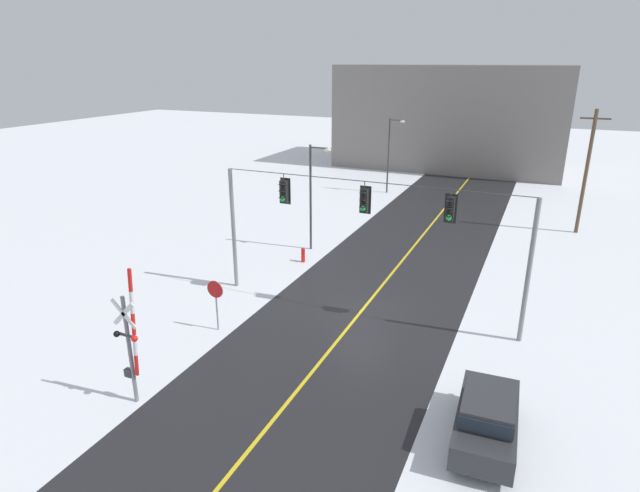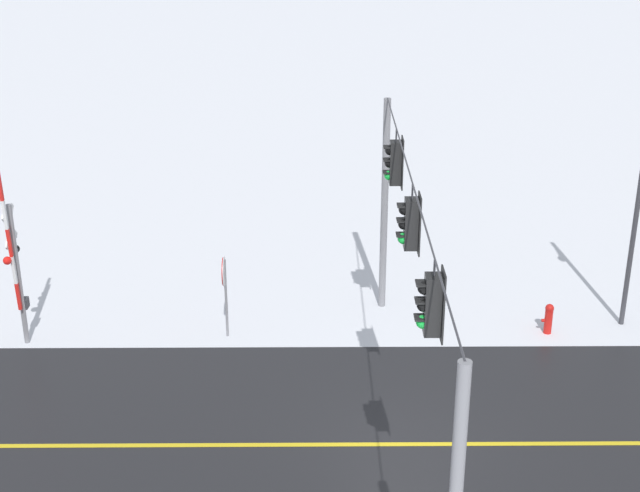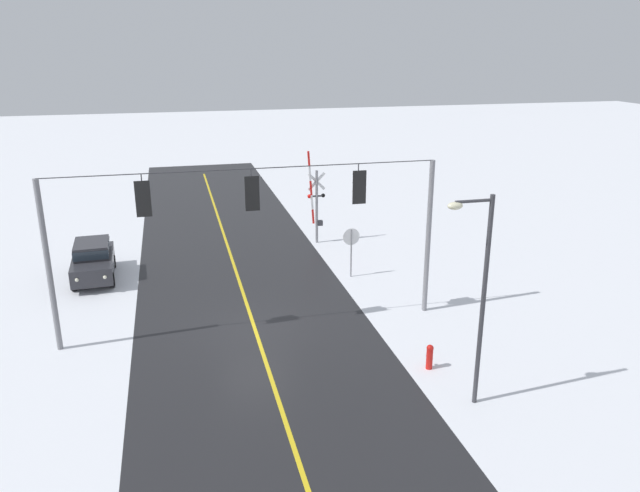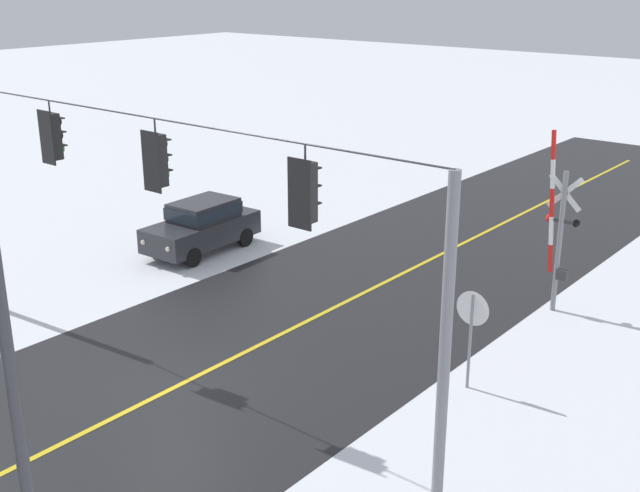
% 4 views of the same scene
% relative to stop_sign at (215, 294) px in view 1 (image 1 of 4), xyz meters
% --- Properties ---
extents(ground_plane, '(160.00, 160.00, 0.00)m').
position_rel_stop_sign_xyz_m(ground_plane, '(5.16, 4.39, -1.71)').
color(ground_plane, white).
extents(road_asphalt, '(9.00, 80.00, 0.01)m').
position_rel_stop_sign_xyz_m(road_asphalt, '(5.16, 10.39, -1.71)').
color(road_asphalt, black).
rests_on(road_asphalt, ground).
extents(lane_centre_line, '(0.14, 72.00, 0.01)m').
position_rel_stop_sign_xyz_m(lane_centre_line, '(5.16, 10.39, -1.70)').
color(lane_centre_line, gold).
rests_on(lane_centre_line, ground).
extents(signal_span, '(14.20, 0.47, 6.22)m').
position_rel_stop_sign_xyz_m(signal_span, '(5.09, 4.38, 2.56)').
color(signal_span, gray).
rests_on(signal_span, ground).
extents(stop_sign, '(0.80, 0.09, 2.35)m').
position_rel_stop_sign_xyz_m(stop_sign, '(0.00, 0.00, 0.00)').
color(stop_sign, gray).
rests_on(stop_sign, ground).
extents(railroad_crossing, '(0.99, 0.31, 5.05)m').
position_rel_stop_sign_xyz_m(railroad_crossing, '(0.37, -5.41, 0.62)').
color(railroad_crossing, gray).
rests_on(railroad_crossing, ground).
extents(parked_car_charcoal, '(1.97, 4.27, 1.74)m').
position_rel_stop_sign_xyz_m(parked_car_charcoal, '(11.64, -2.63, -0.76)').
color(parked_car_charcoal, '#2D2D33').
rests_on(parked_car_charcoal, ground).
extents(streetlamp_near, '(1.39, 0.28, 6.50)m').
position_rel_stop_sign_xyz_m(streetlamp_near, '(-0.42, 11.09, 2.20)').
color(streetlamp_near, '#38383D').
rests_on(streetlamp_near, ground).
extents(streetlamp_far, '(1.39, 0.28, 6.50)m').
position_rel_stop_sign_xyz_m(streetlamp_far, '(-0.42, 27.22, 2.20)').
color(streetlamp_far, '#38383D').
rests_on(streetlamp_far, ground).
extents(fire_hydrant, '(0.24, 0.31, 0.88)m').
position_rel_stop_sign_xyz_m(fire_hydrant, '(-0.11, 8.87, -1.25)').
color(fire_hydrant, red).
rests_on(fire_hydrant, ground).
extents(utility_pole, '(1.80, 0.24, 8.25)m').
position_rel_stop_sign_xyz_m(utility_pole, '(14.63, 21.49, 2.54)').
color(utility_pole, brown).
rests_on(utility_pole, ground).
extents(building_distant, '(23.54, 11.96, 10.71)m').
position_rel_stop_sign_xyz_m(building_distant, '(1.90, 42.42, 3.64)').
color(building_distant, slate).
rests_on(building_distant, ground).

